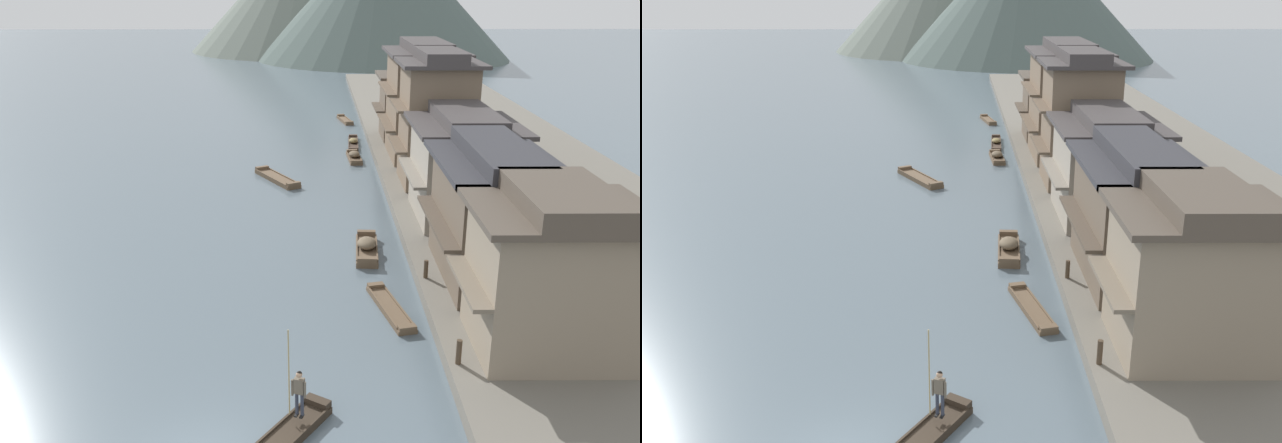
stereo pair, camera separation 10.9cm
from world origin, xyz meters
TOP-DOWN VIEW (x-y plane):
  - riverbank_right at (16.91, 30.00)m, footprint 18.00×110.00m
  - boatman_person at (2.67, 1.60)m, footprint 0.55×0.34m
  - boat_moored_nearest at (5.91, 16.18)m, footprint 1.36×4.24m
  - boat_moored_second at (6.58, 41.00)m, footprint 1.11×5.49m
  - boat_moored_third at (6.32, 51.63)m, footprint 1.60×4.34m
  - boat_moored_far at (6.44, 9.62)m, footprint 1.78×4.52m
  - boat_midriver_drifting at (6.37, 35.91)m, footprint 1.16×3.89m
  - boat_midriver_upstream at (0.51, 29.95)m, footprint 3.56×5.08m
  - house_waterfront_nearest at (11.74, 5.56)m, footprint 6.57×5.51m
  - house_waterfront_second at (11.20, 12.06)m, footprint 5.49×8.22m
  - house_waterfront_tall at (11.55, 20.32)m, footprint 6.18×7.37m
  - house_waterfront_narrow at (11.21, 27.28)m, footprint 5.52×5.89m
  - house_waterfront_far at (11.45, 34.75)m, footprint 5.99×8.00m
  - house_waterfront_end at (11.04, 41.49)m, footprint 5.18×5.62m
  - mooring_post_dock_near at (8.26, 4.36)m, footprint 0.20×0.20m
  - mooring_post_dock_mid at (8.26, 11.69)m, footprint 0.20×0.20m

SIDE VIEW (x-z plane):
  - boat_moored_far at x=6.44m, z-range -0.06..0.30m
  - boat_moored_third at x=6.32m, z-range -0.06..0.34m
  - boat_midriver_upstream at x=0.51m, z-range -0.08..0.39m
  - boat_moored_second at x=6.58m, z-range -0.12..0.50m
  - boat_midriver_drifting at x=6.37m, z-range -0.10..0.59m
  - boat_moored_nearest at x=5.91m, z-range -0.11..0.72m
  - riverbank_right at x=16.91m, z-range 0.00..0.62m
  - mooring_post_dock_mid at x=8.26m, z-range 0.62..1.47m
  - mooring_post_dock_near at x=8.26m, z-range 0.62..1.55m
  - boatman_person at x=2.67m, z-range -0.06..2.98m
  - house_waterfront_second at x=11.20m, z-range 0.54..6.68m
  - house_waterfront_tall at x=11.55m, z-range 0.54..6.68m
  - house_waterfront_nearest at x=11.74m, z-range 0.56..6.70m
  - house_waterfront_end at x=11.04m, z-range 0.56..6.70m
  - house_waterfront_far at x=11.45m, z-range 0.54..9.28m
  - house_waterfront_narrow at x=11.21m, z-range 0.56..9.30m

